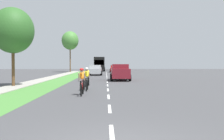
# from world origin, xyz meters

# --- Properties ---
(ground_plane) EXTENTS (120.00, 120.00, 0.00)m
(ground_plane) POSITION_xyz_m (0.00, 20.00, 0.00)
(ground_plane) COLOR #424244
(grass_verge) EXTENTS (2.58, 70.00, 0.01)m
(grass_verge) POSITION_xyz_m (-5.08, 20.00, 0.00)
(grass_verge) COLOR #478438
(grass_verge) RESTS_ON ground_plane
(sidewalk_concrete) EXTENTS (1.84, 70.00, 0.10)m
(sidewalk_concrete) POSITION_xyz_m (-7.29, 20.00, 0.00)
(sidewalk_concrete) COLOR #9E998E
(sidewalk_concrete) RESTS_ON ground_plane
(lane_markings_center) EXTENTS (0.12, 54.30, 0.01)m
(lane_markings_center) POSITION_xyz_m (0.00, 24.00, 0.00)
(lane_markings_center) COLOR white
(lane_markings_center) RESTS_ON ground_plane
(cyclist_lead) EXTENTS (0.42, 1.72, 1.58)m
(cyclist_lead) POSITION_xyz_m (-1.53, 8.92, 0.81)
(cyclist_lead) COLOR black
(cyclist_lead) RESTS_ON ground_plane
(cyclist_trailing) EXTENTS (0.42, 1.72, 1.58)m
(cyclist_trailing) POSITION_xyz_m (-1.43, 11.40, 0.81)
(cyclist_trailing) COLOR black
(cyclist_trailing) RESTS_ON ground_plane
(suv_maroon) EXTENTS (2.15, 4.70, 1.79)m
(suv_maroon) POSITION_xyz_m (1.43, 21.42, 0.95)
(suv_maroon) COLOR maroon
(suv_maroon) RESTS_ON ground_plane
(pickup_silver) EXTENTS (2.22, 5.10, 1.64)m
(pickup_silver) POSITION_xyz_m (-1.85, 33.72, 0.83)
(pickup_silver) COLOR #A5A8AD
(pickup_silver) RESTS_ON ground_plane
(sedan_red) EXTENTS (1.98, 4.30, 1.52)m
(sedan_red) POSITION_xyz_m (1.73, 46.82, 0.77)
(sedan_red) COLOR red
(sedan_red) RESTS_ON ground_plane
(bus_black) EXTENTS (2.78, 11.60, 3.48)m
(bus_black) POSITION_xyz_m (-1.71, 57.12, 1.98)
(bus_black) COLOR black
(bus_black) RESTS_ON ground_plane
(street_tree_near) EXTENTS (3.33, 3.33, 6.33)m
(street_tree_near) POSITION_xyz_m (-7.59, 14.44, 4.49)
(street_tree_near) COLOR brown
(street_tree_near) RESTS_ON ground_plane
(street_tree_far) EXTENTS (3.66, 3.66, 8.94)m
(street_tree_far) POSITION_xyz_m (-7.93, 47.50, 6.90)
(street_tree_far) COLOR brown
(street_tree_far) RESTS_ON ground_plane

